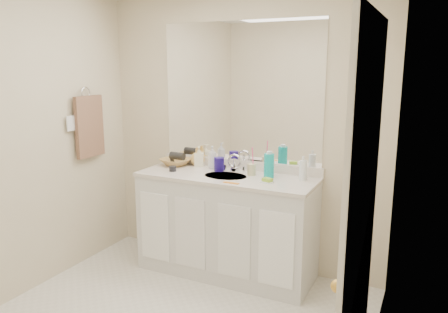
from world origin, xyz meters
TOP-DOWN VIEW (x-y plane):
  - wall_back at (0.00, 1.30)m, footprint 2.60×0.02m
  - wall_left at (-1.30, 0.00)m, footprint 0.02×2.60m
  - wall_right at (1.30, 0.00)m, footprint 0.02×2.60m
  - vanity_cabinet at (0.00, 1.02)m, footprint 1.50×0.55m
  - countertop at (0.00, 1.02)m, footprint 1.52×0.57m
  - backsplash at (0.00, 1.29)m, footprint 1.52×0.03m
  - sink_basin at (0.00, 1.00)m, footprint 0.37×0.37m
  - faucet at (0.00, 1.18)m, footprint 0.02×0.02m
  - mirror at (0.00, 1.29)m, footprint 1.48×0.01m
  - blue_mug at (-0.13, 1.13)m, footprint 0.10×0.10m
  - tan_cup at (0.19, 1.12)m, footprint 0.08×0.08m
  - toothbrush at (0.20, 1.12)m, footprint 0.01×0.04m
  - mouthwash_bottle at (0.35, 1.11)m, footprint 0.10×0.10m
  - clear_pump_bottle at (0.62, 1.15)m, footprint 0.08×0.08m
  - soap_dish at (0.40, 0.94)m, footprint 0.11×0.09m
  - green_soap at (0.40, 0.94)m, footprint 0.09×0.07m
  - orange_comb at (0.14, 0.81)m, footprint 0.13×0.03m
  - dark_jar at (-0.49, 0.95)m, footprint 0.07×0.07m
  - soap_bottle_white at (-0.23, 1.20)m, footprint 0.09×0.09m
  - soap_bottle_cream at (-0.38, 1.22)m, footprint 0.11×0.11m
  - soap_bottle_yellow at (-0.41, 1.25)m, footprint 0.17×0.17m
  - wicker_basket at (-0.59, 1.16)m, footprint 0.32×0.32m
  - hair_dryer at (-0.57, 1.16)m, footprint 0.14×0.07m
  - towel_ring at (-1.27, 0.77)m, footprint 0.01×0.11m
  - hand_towel at (-1.25, 0.77)m, footprint 0.04×0.32m
  - switch_plate at (-1.27, 0.57)m, footprint 0.01×0.08m
  - door at (1.29, -0.30)m, footprint 0.02×0.82m

SIDE VIEW (x-z plane):
  - vanity_cabinet at x=0.00m, z-range 0.00..0.85m
  - countertop at x=0.00m, z-range 0.85..0.88m
  - sink_basin at x=0.00m, z-range 0.86..0.88m
  - orange_comb at x=0.14m, z-range 0.88..0.89m
  - soap_dish at x=0.40m, z-range 0.88..0.89m
  - dark_jar at x=-0.49m, z-range 0.88..0.92m
  - green_soap at x=0.40m, z-range 0.89..0.92m
  - wicker_basket at x=-0.59m, z-range 0.88..0.94m
  - backsplash at x=0.00m, z-range 0.88..0.96m
  - tan_cup at x=0.19m, z-range 0.88..0.98m
  - faucet at x=0.00m, z-range 0.88..0.99m
  - blue_mug at x=-0.13m, z-range 0.88..1.00m
  - clear_pump_bottle at x=0.62m, z-range 0.88..1.04m
  - soap_bottle_yellow at x=-0.41m, z-range 0.88..1.05m
  - hair_dryer at x=-0.57m, z-range 0.93..1.01m
  - soap_bottle_cream at x=-0.38m, z-range 0.88..1.06m
  - mouthwash_bottle at x=0.35m, z-range 0.88..1.08m
  - soap_bottle_white at x=-0.23m, z-range 0.88..1.08m
  - door at x=1.29m, z-range 0.00..2.00m
  - toothbrush at x=0.20m, z-range 0.94..1.12m
  - wall_back at x=0.00m, z-range 0.00..2.40m
  - wall_left at x=-1.30m, z-range 0.00..2.40m
  - wall_right at x=1.30m, z-range 0.00..2.40m
  - hand_towel at x=-1.25m, z-range 0.98..1.52m
  - switch_plate at x=-1.27m, z-range 1.24..1.36m
  - towel_ring at x=-1.27m, z-range 1.49..1.61m
  - mirror at x=0.00m, z-range 0.96..2.16m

